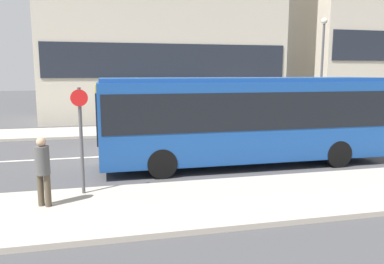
% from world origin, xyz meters
% --- Properties ---
extents(ground_plane, '(120.00, 120.00, 0.00)m').
position_xyz_m(ground_plane, '(0.00, 0.00, 0.00)').
color(ground_plane, '#444447').
extents(sidewalk_near, '(44.00, 3.50, 0.13)m').
position_xyz_m(sidewalk_near, '(0.00, -6.25, 0.07)').
color(sidewalk_near, '#B2A899').
rests_on(sidewalk_near, ground_plane).
extents(sidewalk_far, '(44.00, 3.50, 0.13)m').
position_xyz_m(sidewalk_far, '(0.00, 6.25, 0.07)').
color(sidewalk_far, '#B2A899').
rests_on(sidewalk_far, ground_plane).
extents(lane_centerline, '(41.80, 0.16, 0.01)m').
position_xyz_m(lane_centerline, '(0.00, 0.00, 0.00)').
color(lane_centerline, silver).
rests_on(lane_centerline, ground_plane).
extents(apartment_block_left_tower, '(16.75, 6.23, 14.95)m').
position_xyz_m(apartment_block_left_tower, '(3.60, 12.58, 7.47)').
color(apartment_block_left_tower, beige).
rests_on(apartment_block_left_tower, ground_plane).
extents(city_bus, '(10.27, 2.62, 3.17)m').
position_xyz_m(city_bus, '(4.20, -2.44, 1.83)').
color(city_bus, '#194793').
rests_on(city_bus, ground_plane).
extents(parked_car_0, '(4.19, 1.82, 1.30)m').
position_xyz_m(parked_car_0, '(12.84, 3.54, 0.62)').
color(parked_car_0, '#4C5156').
rests_on(parked_car_0, ground_plane).
extents(pedestrian_near_stop, '(0.34, 0.34, 1.71)m').
position_xyz_m(pedestrian_near_stop, '(-2.17, -5.82, 1.10)').
color(pedestrian_near_stop, '#4C4233').
rests_on(pedestrian_near_stop, sidewalk_near).
extents(bus_stop_sign, '(0.44, 0.12, 2.84)m').
position_xyz_m(bus_stop_sign, '(-1.31, -5.01, 1.78)').
color(bus_stop_sign, '#4C4C51').
rests_on(bus_stop_sign, sidewalk_near).
extents(street_lamp, '(0.36, 0.36, 6.41)m').
position_xyz_m(street_lamp, '(12.13, 5.29, 4.08)').
color(street_lamp, '#4C4C51').
rests_on(street_lamp, sidewalk_far).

